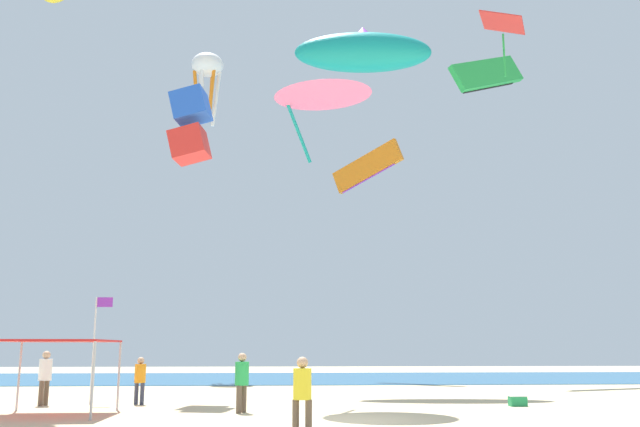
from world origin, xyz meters
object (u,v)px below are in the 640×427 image
Objects in this scene: person_leftmost at (242,377)px; person_rightmost at (302,389)px; kite_box_blue at (190,126)px; cooler_box at (518,401)px; kite_octopus_white at (207,69)px; banner_flag at (96,339)px; kite_delta_pink at (322,88)px; kite_diamond_red at (502,25)px; canopy_tent at (56,343)px; kite_parafoil_green at (487,74)px; person_central at (140,377)px; person_near_tent at (45,373)px; kite_inflatable_teal at (363,52)px; kite_parafoil_orange at (367,167)px.

person_leftmost reaches higher than person_rightmost.
kite_box_blue reaches higher than person_rightmost.
cooler_box is 33.67m from kite_octopus_white.
banner_flag is 0.70× the size of kite_delta_pink.
kite_delta_pink is (2.69, 3.22, 10.73)m from person_leftmost.
person_leftmost is at bearing -29.38° from kite_diamond_red.
kite_parafoil_green is (20.06, 19.70, 17.38)m from canopy_tent.
kite_delta_pink is at bearing -3.57° from banner_flag.
person_central is at bearing -36.56° from person_rightmost.
person_rightmost reaches higher than person_central.
cooler_box is (14.73, 2.16, -1.90)m from canopy_tent.
kite_diamond_red is at bearing -27.41° from person_leftmost.
canopy_tent is at bearing -102.16° from kite_delta_pink.
cooler_box is (9.20, 1.83, -0.87)m from person_leftmost.
person_near_tent is at bearing -48.78° from kite_diamond_red.
kite_inflatable_teal reaches higher than cooler_box.
person_near_tent is 0.49× the size of banner_flag.
kite_delta_pink is (8.09, -0.51, 9.54)m from banner_flag.
canopy_tent reaches higher than person_near_tent.
banner_flag is at bearing 40.40° from kite_inflatable_teal.
kite_octopus_white is (-0.41, 20.97, 20.50)m from person_central.
person_near_tent is 3.21× the size of cooler_box.
kite_diamond_red is at bearing 85.04° from kite_delta_pink.
kite_diamond_red is at bearing 147.87° from kite_parafoil_orange.
person_rightmost is at bearing -53.00° from banner_flag.
banner_flag is (-1.70, 0.43, 1.29)m from person_central.
person_rightmost reaches higher than cooler_box.
kite_inflatable_teal is 16.35m from kite_octopus_white.
person_rightmost is (8.51, -8.66, -0.06)m from person_near_tent.
kite_inflatable_teal is at bearing -79.73° from person_rightmost.
kite_delta_pink is at bearing 22.56° from kite_parafoil_green.
kite_diamond_red is 0.59× the size of kite_octopus_white.
person_rightmost is at bearing 33.54° from kite_octopus_white.
person_central is 24.39m from kite_parafoil_orange.
banner_flag is (-7.04, 9.34, 1.23)m from person_rightmost.
cooler_box is 26.60m from kite_parafoil_green.
cooler_box is (16.07, -1.21, -0.90)m from person_near_tent.
kite_inflatable_teal reaches higher than canopy_tent.
kite_parafoil_green is (5.33, 17.54, 19.28)m from cooler_box.
person_near_tent is 0.35× the size of kite_delta_pink.
kite_inflatable_teal is (10.80, 7.94, 14.96)m from banner_flag.
kite_diamond_red is (17.28, 4.92, 15.15)m from banner_flag.
cooler_box is at bearing 53.33° from kite_octopus_white.
kite_diamond_red is at bearing 107.27° from kite_box_blue.
person_rightmost is 11.77m from banner_flag.
kite_box_blue reaches higher than person_central.
kite_parafoil_green reaches higher than person_leftmost.
kite_octopus_white is at bearing 21.07° from kite_parafoil_orange.
person_near_tent is at bearing 175.69° from cooler_box.
person_central is at bearing 46.68° from kite_inflatable_teal.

